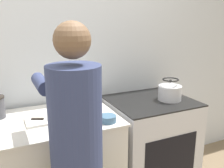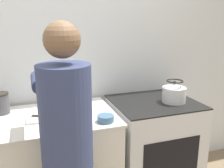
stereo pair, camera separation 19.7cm
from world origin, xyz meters
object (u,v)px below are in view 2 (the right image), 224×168
object	(u,v)px
kettle	(174,93)
bowl_prep	(106,118)
oven	(152,147)
person	(67,146)
knife	(47,116)
cutting_board	(51,116)
canister_jar	(1,103)

from	to	relation	value
kettle	bowl_prep	xyz separation A→B (m)	(-0.69, -0.16, -0.09)
oven	person	xyz separation A→B (m)	(-0.87, -0.51, 0.43)
knife	kettle	xyz separation A→B (m)	(1.10, -0.04, 0.09)
oven	bowl_prep	xyz separation A→B (m)	(-0.53, -0.23, 0.45)
oven	cutting_board	xyz separation A→B (m)	(-0.91, -0.01, 0.44)
person	bowl_prep	xyz separation A→B (m)	(0.34, 0.29, 0.02)
knife	cutting_board	bearing A→B (deg)	56.99
person	kettle	xyz separation A→B (m)	(1.02, 0.44, 0.11)
cutting_board	knife	xyz separation A→B (m)	(-0.03, -0.02, 0.01)
oven	kettle	bearing A→B (deg)	-23.93
person	cutting_board	world-z (taller)	person
person	cutting_board	distance (m)	0.50
cutting_board	knife	distance (m)	0.04
cutting_board	bowl_prep	bearing A→B (deg)	-29.33
person	canister_jar	world-z (taller)	person
bowl_prep	canister_jar	bearing A→B (deg)	150.02
knife	canister_jar	distance (m)	0.42
knife	person	bearing A→B (deg)	-54.74
person	canister_jar	xyz separation A→B (m)	(-0.42, 0.72, 0.08)
cutting_board	oven	bearing A→B (deg)	0.68
canister_jar	person	bearing A→B (deg)	-60.00
oven	bowl_prep	size ratio (longest dim) A/B	7.27
knife	canister_jar	xyz separation A→B (m)	(-0.34, 0.24, 0.07)
kettle	canister_jar	size ratio (longest dim) A/B	1.21
cutting_board	canister_jar	size ratio (longest dim) A/B	2.16
oven	canister_jar	xyz separation A→B (m)	(-1.29, 0.21, 0.52)
cutting_board	kettle	xyz separation A→B (m)	(1.07, -0.06, 0.10)
cutting_board	canister_jar	distance (m)	0.44
cutting_board	bowl_prep	xyz separation A→B (m)	(0.38, -0.21, 0.02)
person	kettle	size ratio (longest dim) A/B	7.80
kettle	cutting_board	bearing A→B (deg)	176.92
oven	bowl_prep	distance (m)	0.74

